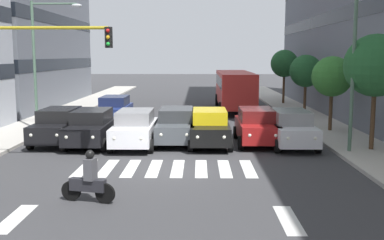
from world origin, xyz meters
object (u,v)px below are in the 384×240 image
street_tree_0 (376,66)px  street_tree_2 (306,71)px  motorcycle_with_rider (89,181)px  street_lamp_right (42,52)px  car_row2_0 (114,109)px  bus_behind_traffic (234,86)px  traffic_light_gantry (21,70)px  street_tree_3 (284,64)px  car_2 (210,127)px  car_5 (92,127)px  car_0 (291,128)px  car_3 (176,125)px  car_1 (256,126)px  car_4 (135,128)px  street_lamp_left (346,46)px  car_6 (59,126)px  street_tree_1 (332,77)px

street_tree_0 → street_tree_2: size_ratio=1.21×
motorcycle_with_rider → street_lamp_right: bearing=-66.3°
car_row2_0 → bus_behind_traffic: size_ratio=0.42×
traffic_light_gantry → street_tree_3: 27.02m
car_2 → street_lamp_right: street_lamp_right is taller
traffic_light_gantry → street_tree_0: traffic_light_gantry is taller
car_5 → traffic_light_gantry: bearing=71.5°
bus_behind_traffic → street_tree_3: (-4.61, -3.88, 1.73)m
car_0 → car_5: same height
car_0 → street_tree_0: 4.63m
street_tree_3 → car_3: bearing=64.5°
street_tree_3 → car_1: bearing=75.6°
car_4 → street_tree_2: size_ratio=1.06×
car_2 → car_row2_0: size_ratio=1.00×
car_0 → street_tree_0: size_ratio=0.87×
car_3 → street_tree_0: bearing=166.9°
car_row2_0 → street_lamp_right: bearing=46.9°
bus_behind_traffic → street_lamp_left: (-3.41, 16.45, 2.85)m
car_6 → street_tree_0: size_ratio=0.87×
traffic_light_gantry → car_4: bearing=-130.3°
street_lamp_right → street_tree_3: street_lamp_right is taller
car_2 → street_tree_1: street_tree_1 is taller
street_lamp_left → street_lamp_right: bearing=-20.6°
street_tree_1 → street_tree_3: (-0.08, -14.71, 0.46)m
car_4 → street_tree_3: size_ratio=0.96×
bus_behind_traffic → street_lamp_right: (11.48, 10.86, 2.62)m
bus_behind_traffic → motorcycle_with_rider: bus_behind_traffic is taller
street_tree_0 → street_lamp_right: bearing=-17.6°
street_tree_2 → car_2: bearing=57.9°
car_6 → motorcycle_with_rider: 9.74m
street_lamp_right → street_tree_1: (-16.01, -0.03, -1.35)m
car_3 → car_6: 5.75m
car_0 → car_6: size_ratio=1.00×
car_0 → car_1: same height
street_lamp_right → car_5: bearing=132.8°
car_4 → car_row2_0: size_ratio=1.00×
street_lamp_right → street_tree_3: 21.84m
car_2 → car_5: (5.66, 0.11, 0.00)m
car_6 → traffic_light_gantry: bearing=92.3°
car_0 → car_6: 11.24m
street_tree_0 → street_tree_3: (0.27, -19.94, -0.26)m
car_3 → street_tree_1: 9.31m
car_5 → car_1: bearing=-175.9°
car_1 → car_3: bearing=-1.2°
car_1 → bus_behind_traffic: size_ratio=0.42×
car_4 → bus_behind_traffic: (-5.85, -14.90, 0.97)m
car_0 → street_tree_3: (-3.05, -18.67, 2.70)m
car_3 → street_tree_3: size_ratio=0.96×
car_3 → car_4: (1.92, 0.90, 0.00)m
car_0 → bus_behind_traffic: (1.55, -14.79, 0.97)m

